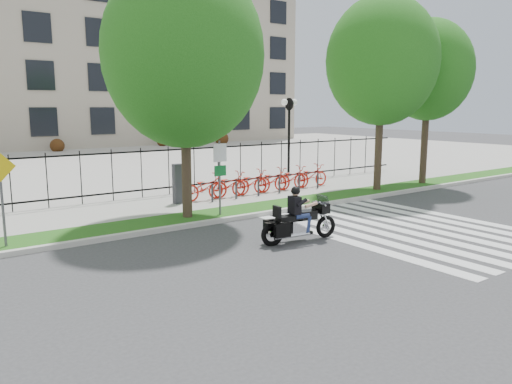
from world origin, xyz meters
TOP-DOWN VIEW (x-y plane):
  - ground at (0.00, 0.00)m, footprint 120.00×120.00m
  - curb at (0.00, 4.10)m, footprint 60.00×0.20m
  - grass_verge at (0.00, 4.95)m, footprint 60.00×1.50m
  - sidewalk at (0.00, 7.45)m, footprint 60.00×3.50m
  - plaza at (0.00, 25.00)m, footprint 80.00×34.00m
  - crosswalk_stripes at (4.83, 0.00)m, footprint 5.70×8.00m
  - iron_fence at (0.00, 9.20)m, footprint 30.00×0.06m
  - lamp_post_right at (10.00, 12.00)m, footprint 1.06×0.70m
  - street_tree_1 at (-0.25, 4.95)m, footprint 5.14×5.14m
  - street_tree_2 at (9.21, 4.95)m, footprint 4.76×4.76m
  - street_tree_3 at (12.48, 4.95)m, footprint 4.06×4.06m
  - bike_share_station at (4.46, 7.20)m, footprint 7.85×0.88m
  - sign_pole_regulatory at (0.81, 4.58)m, footprint 0.50×0.09m
  - sign_pole_warning at (-5.81, 4.58)m, footprint 0.78×0.09m
  - motorcycle_rider at (1.08, 0.83)m, footprint 2.48×0.85m

SIDE VIEW (x-z plane):
  - ground at x=0.00m, z-range 0.00..0.00m
  - crosswalk_stripes at x=4.83m, z-range 0.00..0.01m
  - plaza at x=0.00m, z-range 0.00..0.10m
  - curb at x=0.00m, z-range 0.00..0.15m
  - grass_verge at x=0.00m, z-range 0.00..0.15m
  - sidewalk at x=0.00m, z-range 0.00..0.15m
  - motorcycle_rider at x=1.08m, z-range -0.32..1.59m
  - bike_share_station at x=4.46m, z-range -0.09..1.41m
  - iron_fence at x=0.00m, z-range 0.15..2.15m
  - sign_pole_regulatory at x=0.81m, z-range 0.49..2.99m
  - sign_pole_warning at x=-5.81m, z-range 0.50..2.99m
  - lamp_post_right at x=10.00m, z-range 1.08..5.33m
  - street_tree_1 at x=-0.25m, z-range 1.28..9.47m
  - street_tree_3 at x=12.48m, z-range 1.61..9.24m
  - street_tree_2 at x=9.21m, z-range 1.54..9.81m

